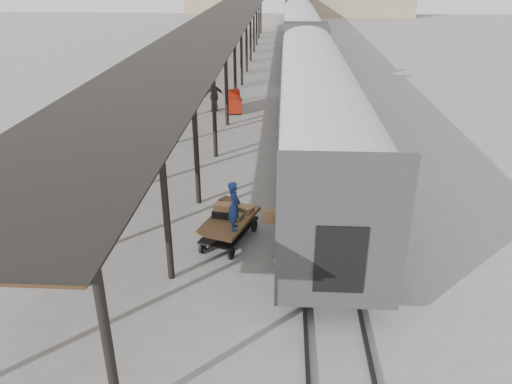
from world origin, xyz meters
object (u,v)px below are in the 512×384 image
Objects in this scene: baggage_cart at (229,224)px; luggage_tug at (233,103)px; porter at (234,206)px; pedestrian at (214,96)px.

luggage_tug is at bearing 113.63° from baggage_cart.
baggage_cart is at bearing -97.06° from luggage_tug.
porter is (0.25, -0.65, 1.00)m from baggage_cart.
luggage_tug is 0.83× the size of pedestrian.
pedestrian reaches higher than baggage_cart.
porter reaches higher than pedestrian.
porter reaches higher than luggage_tug.
baggage_cart is 15.60m from luggage_tug.
baggage_cart is at bearing 17.86° from porter.
baggage_cart is at bearing 82.26° from pedestrian.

